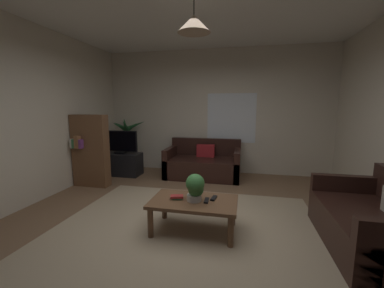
{
  "coord_description": "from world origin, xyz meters",
  "views": [
    {
      "loc": [
        0.69,
        -2.86,
        1.55
      ],
      "look_at": [
        0.0,
        0.3,
        1.05
      ],
      "focal_mm": 22.62,
      "sensor_mm": 36.0,
      "label": 1
    }
  ],
  "objects_px": {
    "coffee_table": "(194,205)",
    "tv": "(120,142)",
    "couch_under_window": "(203,165)",
    "couch_right_side": "(374,226)",
    "bookshelf_corner": "(90,151)",
    "potted_palm_corner": "(127,146)",
    "remote_on_table_1": "(214,198)",
    "remote_on_table_0": "(207,200)",
    "pendant_lamp": "(194,24)",
    "book_on_table_0": "(178,198)",
    "book_on_table_1": "(177,196)",
    "potted_plant_on_table": "(195,187)",
    "tv_stand": "(121,164)"
  },
  "relations": [
    {
      "from": "couch_right_side",
      "to": "potted_palm_corner",
      "type": "bearing_deg",
      "value": -121.73
    },
    {
      "from": "remote_on_table_0",
      "to": "remote_on_table_1",
      "type": "distance_m",
      "value": 0.12
    },
    {
      "from": "coffee_table",
      "to": "remote_on_table_1",
      "type": "bearing_deg",
      "value": 21.65
    },
    {
      "from": "couch_under_window",
      "to": "book_on_table_1",
      "type": "height_order",
      "value": "couch_under_window"
    },
    {
      "from": "coffee_table",
      "to": "pendant_lamp",
      "type": "relative_size",
      "value": 2.17
    },
    {
      "from": "couch_right_side",
      "to": "coffee_table",
      "type": "height_order",
      "value": "couch_right_side"
    },
    {
      "from": "potted_plant_on_table",
      "to": "book_on_table_1",
      "type": "bearing_deg",
      "value": 177.74
    },
    {
      "from": "potted_plant_on_table",
      "to": "pendant_lamp",
      "type": "height_order",
      "value": "pendant_lamp"
    },
    {
      "from": "tv",
      "to": "potted_palm_corner",
      "type": "distance_m",
      "value": 0.56
    },
    {
      "from": "bookshelf_corner",
      "to": "pendant_lamp",
      "type": "distance_m",
      "value": 3.2
    },
    {
      "from": "couch_under_window",
      "to": "tv_stand",
      "type": "bearing_deg",
      "value": -172.42
    },
    {
      "from": "tv",
      "to": "couch_under_window",
      "type": "bearing_deg",
      "value": 8.23
    },
    {
      "from": "potted_plant_on_table",
      "to": "pendant_lamp",
      "type": "bearing_deg",
      "value": 137.38
    },
    {
      "from": "couch_under_window",
      "to": "tv_stand",
      "type": "relative_size",
      "value": 1.79
    },
    {
      "from": "tv",
      "to": "potted_palm_corner",
      "type": "xyz_separation_m",
      "value": [
        -0.09,
        0.52,
        -0.18
      ]
    },
    {
      "from": "couch_right_side",
      "to": "bookshelf_corner",
      "type": "relative_size",
      "value": 1.05
    },
    {
      "from": "couch_right_side",
      "to": "tv",
      "type": "xyz_separation_m",
      "value": [
        -4.15,
        2.09,
        0.49
      ]
    },
    {
      "from": "book_on_table_1",
      "to": "potted_palm_corner",
      "type": "height_order",
      "value": "potted_palm_corner"
    },
    {
      "from": "coffee_table",
      "to": "tv",
      "type": "height_order",
      "value": "tv"
    },
    {
      "from": "couch_right_side",
      "to": "pendant_lamp",
      "type": "xyz_separation_m",
      "value": [
        -1.99,
        -0.03,
        2.19
      ]
    },
    {
      "from": "couch_right_side",
      "to": "remote_on_table_0",
      "type": "relative_size",
      "value": 9.23
    },
    {
      "from": "tv_stand",
      "to": "remote_on_table_1",
      "type": "bearing_deg",
      "value": -40.62
    },
    {
      "from": "couch_under_window",
      "to": "remote_on_table_0",
      "type": "xyz_separation_m",
      "value": [
        0.45,
        -2.39,
        0.14
      ]
    },
    {
      "from": "book_on_table_0",
      "to": "bookshelf_corner",
      "type": "height_order",
      "value": "bookshelf_corner"
    },
    {
      "from": "couch_under_window",
      "to": "potted_palm_corner",
      "type": "xyz_separation_m",
      "value": [
        -1.95,
        0.25,
        0.31
      ]
    },
    {
      "from": "potted_plant_on_table",
      "to": "couch_right_side",
      "type": "bearing_deg",
      "value": 1.41
    },
    {
      "from": "remote_on_table_0",
      "to": "remote_on_table_1",
      "type": "xyz_separation_m",
      "value": [
        0.08,
        0.1,
        0.0
      ]
    },
    {
      "from": "book_on_table_1",
      "to": "couch_under_window",
      "type": "bearing_deg",
      "value": 91.81
    },
    {
      "from": "couch_right_side",
      "to": "book_on_table_0",
      "type": "distance_m",
      "value": 2.21
    },
    {
      "from": "coffee_table",
      "to": "tv",
      "type": "xyz_separation_m",
      "value": [
        -2.15,
        2.12,
        0.42
      ]
    },
    {
      "from": "coffee_table",
      "to": "remote_on_table_1",
      "type": "distance_m",
      "value": 0.27
    },
    {
      "from": "couch_right_side",
      "to": "tv",
      "type": "distance_m",
      "value": 4.67
    },
    {
      "from": "couch_right_side",
      "to": "remote_on_table_0",
      "type": "bearing_deg",
      "value": -89.08
    },
    {
      "from": "couch_under_window",
      "to": "pendant_lamp",
      "type": "relative_size",
      "value": 3.29
    },
    {
      "from": "potted_palm_corner",
      "to": "book_on_table_0",
      "type": "bearing_deg",
      "value": -52.45
    },
    {
      "from": "bookshelf_corner",
      "to": "pendant_lamp",
      "type": "bearing_deg",
      "value": -29.24
    },
    {
      "from": "bookshelf_corner",
      "to": "couch_under_window",
      "type": "bearing_deg",
      "value": 27.84
    },
    {
      "from": "potted_plant_on_table",
      "to": "tv_stand",
      "type": "relative_size",
      "value": 0.38
    },
    {
      "from": "couch_under_window",
      "to": "remote_on_table_1",
      "type": "relative_size",
      "value": 10.09
    },
    {
      "from": "potted_plant_on_table",
      "to": "tv",
      "type": "xyz_separation_m",
      "value": [
        -2.18,
        2.14,
        0.18
      ]
    },
    {
      "from": "remote_on_table_1",
      "to": "potted_palm_corner",
      "type": "bearing_deg",
      "value": 141.88
    },
    {
      "from": "couch_right_side",
      "to": "bookshelf_corner",
      "type": "distance_m",
      "value": 4.54
    },
    {
      "from": "coffee_table",
      "to": "book_on_table_0",
      "type": "xyz_separation_m",
      "value": [
        -0.21,
        -0.0,
        0.07
      ]
    },
    {
      "from": "bookshelf_corner",
      "to": "potted_plant_on_table",
      "type": "bearing_deg",
      "value": -29.4
    },
    {
      "from": "book_on_table_1",
      "to": "remote_on_table_1",
      "type": "distance_m",
      "value": 0.46
    },
    {
      "from": "book_on_table_0",
      "to": "potted_plant_on_table",
      "type": "xyz_separation_m",
      "value": [
        0.23,
        -0.02,
        0.17
      ]
    },
    {
      "from": "coffee_table",
      "to": "potted_plant_on_table",
      "type": "height_order",
      "value": "potted_plant_on_table"
    },
    {
      "from": "remote_on_table_1",
      "to": "tv_stand",
      "type": "height_order",
      "value": "tv_stand"
    },
    {
      "from": "coffee_table",
      "to": "book_on_table_0",
      "type": "bearing_deg",
      "value": -179.55
    },
    {
      "from": "tv",
      "to": "potted_palm_corner",
      "type": "height_order",
      "value": "potted_palm_corner"
    }
  ]
}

